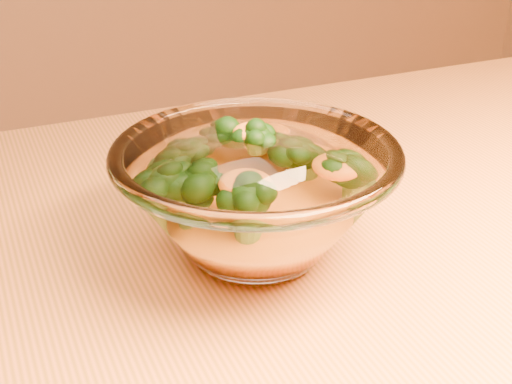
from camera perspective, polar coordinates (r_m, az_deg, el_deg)
table at (r=0.61m, az=4.88°, el=-14.43°), size 1.20×0.80×0.75m
glass_bowl at (r=0.55m, az=-0.00°, el=-0.44°), size 0.22×0.22×0.10m
cheese_sauce at (r=0.56m, az=-0.00°, el=-2.32°), size 0.13×0.13×0.04m
broccoli_heap at (r=0.55m, az=-1.18°, el=1.43°), size 0.16×0.14×0.07m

